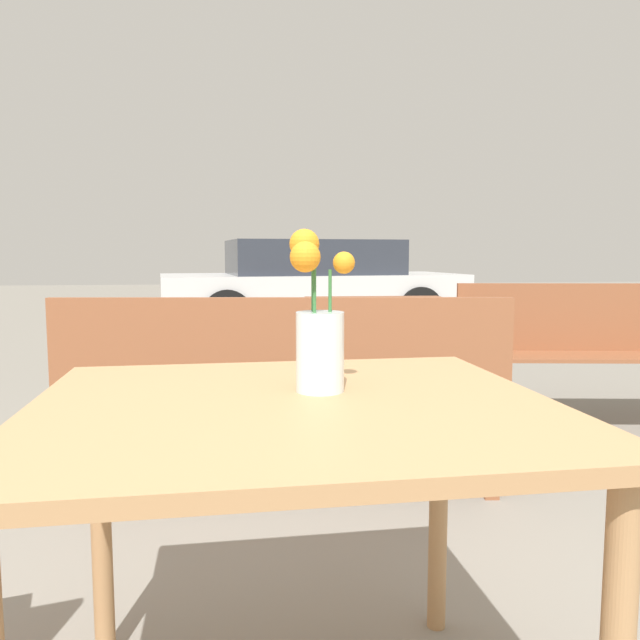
% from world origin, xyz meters
% --- Properties ---
extents(table_front, '(1.03, 0.92, 0.74)m').
position_xyz_m(table_front, '(0.00, -0.00, 0.65)').
color(table_front, tan).
rests_on(table_front, ground_plane).
extents(flower_vase, '(0.14, 0.14, 0.33)m').
position_xyz_m(flower_vase, '(0.06, 0.08, 0.86)').
color(flower_vase, silver).
rests_on(flower_vase, table_front).
extents(bench_near, '(1.90, 0.57, 0.85)m').
position_xyz_m(bench_near, '(0.07, 1.41, 0.47)').
color(bench_near, brown).
rests_on(bench_near, ground_plane).
extents(bench_middle, '(1.98, 0.64, 0.85)m').
position_xyz_m(bench_middle, '(2.13, 2.17, 0.48)').
color(bench_middle, brown).
rests_on(bench_middle, ground_plane).
extents(table_back, '(0.92, 0.83, 0.74)m').
position_xyz_m(table_back, '(0.75, 2.51, 0.64)').
color(table_back, brown).
rests_on(table_back, ground_plane).
extents(parked_car, '(4.17, 2.11, 1.20)m').
position_xyz_m(parked_car, '(0.86, 7.25, 0.58)').
color(parked_car, silver).
rests_on(parked_car, ground_plane).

